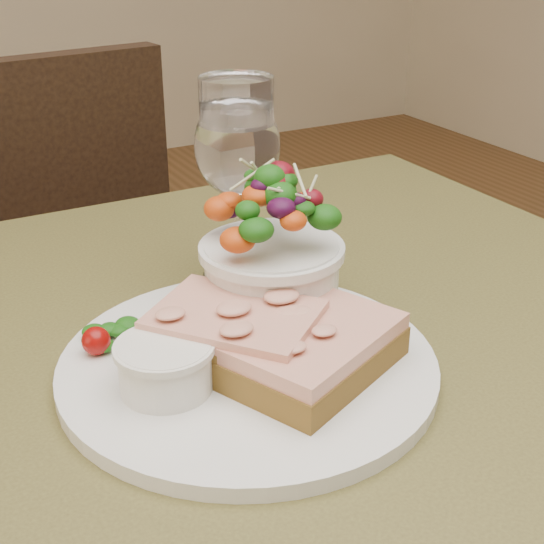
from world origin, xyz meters
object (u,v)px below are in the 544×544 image
chair_far (23,403)px  cafe_table (285,458)px  sandwich_back (235,331)px  dinner_plate (248,365)px  wine_glass (237,152)px  salad_bowl (272,246)px  ramekin (165,364)px  sandwich_front (309,348)px

chair_far → cafe_table: bearing=91.0°
cafe_table → sandwich_back: bearing=-176.9°
dinner_plate → wine_glass: bearing=65.7°
salad_bowl → ramekin: bearing=-151.5°
ramekin → chair_far: bearing=90.6°
dinner_plate → salad_bowl: (0.05, 0.06, 0.07)m
ramekin → salad_bowl: bearing=28.5°
chair_far → sandwich_front: chair_far is taller
sandwich_back → salad_bowl: bearing=92.8°
salad_bowl → sandwich_front: bearing=-101.7°
wine_glass → sandwich_front: bearing=-100.6°
chair_far → ramekin: size_ratio=13.86×
ramekin → salad_bowl: salad_bowl is taller
sandwich_front → sandwich_back: (-0.04, 0.04, 0.01)m
chair_far → sandwich_back: size_ratio=6.11×
chair_far → wine_glass: bearing=95.9°
chair_far → wine_glass: (0.14, -0.58, 0.58)m
ramekin → wine_glass: 0.22m
cafe_table → ramekin: 0.17m
cafe_table → sandwich_back: size_ratio=5.43×
wine_glass → chair_far: bearing=103.7°
chair_far → ramekin: (0.01, -0.73, 0.49)m
chair_far → salad_bowl: chair_far is taller
dinner_plate → ramekin: bearing=-173.5°
sandwich_front → ramekin: (-0.10, 0.03, 0.00)m
salad_bowl → wine_glass: size_ratio=0.73×
cafe_table → sandwich_back: sandwich_back is taller
sandwich_back → ramekin: 0.06m
chair_far → salad_bowl: size_ratio=7.09×
sandwich_front → ramekin: 0.10m
chair_far → sandwich_back: 0.88m
salad_bowl → chair_far: bearing=100.7°
chair_far → ramekin: 0.88m
ramekin → wine_glass: (0.13, 0.15, 0.09)m
salad_bowl → wine_glass: wine_glass is taller
ramekin → sandwich_back: bearing=11.1°
ramekin → salad_bowl: 0.14m
sandwich_front → dinner_plate: bearing=111.0°
sandwich_front → wine_glass: wine_glass is taller
dinner_plate → sandwich_back: size_ratio=1.92×
sandwich_back → wine_glass: bearing=113.6°
dinner_plate → sandwich_back: (-0.01, 0.00, 0.03)m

